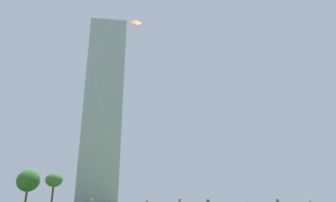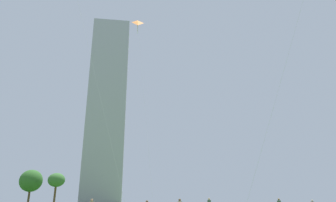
{
  "view_description": "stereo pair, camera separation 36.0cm",
  "coord_description": "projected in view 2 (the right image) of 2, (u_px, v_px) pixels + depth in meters",
  "views": [
    {
      "loc": [
        0.81,
        -20.19,
        1.57
      ],
      "look_at": [
        -2.76,
        6.98,
        10.63
      ],
      "focal_mm": 32.1,
      "sensor_mm": 36.0,
      "label": 1
    },
    {
      "loc": [
        1.17,
        -20.14,
        1.57
      ],
      "look_at": [
        -2.76,
        6.98,
        10.63
      ],
      "focal_mm": 32.1,
      "sensor_mm": 36.0,
      "label": 2
    }
  ],
  "objects": [
    {
      "name": "kite_flying_2",
      "position": [
        138.0,
        24.0,
        54.09
      ],
      "size": [
        6.47,
        11.27,
        33.07
      ],
      "color": "silver",
      "rests_on": "ground"
    },
    {
      "name": "park_tree_0",
      "position": [
        31.0,
        181.0,
        49.8
      ],
      "size": [
        3.66,
        3.66,
        6.4
      ],
      "color": "brown",
      "rests_on": "ground"
    },
    {
      "name": "park_tree_1",
      "position": [
        56.0,
        180.0,
        48.32
      ],
      "size": [
        2.67,
        2.67,
        5.74
      ],
      "color": "brown",
      "rests_on": "ground"
    },
    {
      "name": "distant_highrise_0",
      "position": [
        107.0,
        108.0,
        157.28
      ],
      "size": [
        23.65,
        23.93,
        94.82
      ],
      "primitive_type": "cube",
      "rotation": [
        0.0,
        0.0,
        0.28
      ],
      "color": "#A8A8AD",
      "rests_on": "ground"
    }
  ]
}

